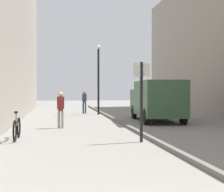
{
  "coord_description": "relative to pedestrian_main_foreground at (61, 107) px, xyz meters",
  "views": [
    {
      "loc": [
        -1.53,
        -2.52,
        1.7
      ],
      "look_at": [
        0.73,
        11.67,
        1.44
      ],
      "focal_mm": 54.52,
      "sensor_mm": 36.0,
      "label": 1
    }
  ],
  "objects": [
    {
      "name": "ground_plane",
      "position": [
        1.41,
        -0.68,
        -0.93
      ],
      "size": [
        80.0,
        80.0,
        0.0
      ],
      "primitive_type": "plane",
      "color": "gray"
    },
    {
      "name": "kerb_strip",
      "position": [
        2.99,
        -0.68,
        -0.87
      ],
      "size": [
        0.16,
        40.0,
        0.12
      ],
      "primitive_type": "cube",
      "color": "#615F5B",
      "rests_on": "ground_plane"
    },
    {
      "name": "pedestrian_main_foreground",
      "position": [
        0.0,
        0.0,
        0.0
      ],
      "size": [
        0.32,
        0.21,
        1.61
      ],
      "rotation": [
        0.0,
        0.0,
        3.05
      ],
      "color": "gray",
      "rests_on": "ground_plane"
    },
    {
      "name": "pedestrian_mid_block",
      "position": [
        1.76,
        9.2,
        0.02
      ],
      "size": [
        0.32,
        0.21,
        1.64
      ],
      "rotation": [
        0.0,
        0.0,
        -0.17
      ],
      "color": "#2D3851",
      "rests_on": "ground_plane"
    },
    {
      "name": "delivery_van",
      "position": [
        5.15,
        2.5,
        0.25
      ],
      "size": [
        2.36,
        5.4,
        2.18
      ],
      "rotation": [
        0.0,
        0.0,
        -0.06
      ],
      "color": "#335138",
      "rests_on": "ground_plane"
    },
    {
      "name": "street_sign_post",
      "position": [
        2.55,
        -4.49,
        0.61
      ],
      "size": [
        0.59,
        0.16,
        2.6
      ],
      "rotation": [
        0.0,
        0.0,
        3.35
      ],
      "color": "black",
      "rests_on": "ground_plane"
    },
    {
      "name": "lamp_post",
      "position": [
        2.63,
        7.93,
        1.79
      ],
      "size": [
        0.28,
        0.28,
        4.76
      ],
      "color": "black",
      "rests_on": "ground_plane"
    },
    {
      "name": "bicycle_leaning",
      "position": [
        -1.51,
        -3.29,
        -0.55
      ],
      "size": [
        0.1,
        1.77,
        0.98
      ],
      "rotation": [
        0.0,
        0.0,
        -0.01
      ],
      "color": "black",
      "rests_on": "ground_plane"
    }
  ]
}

